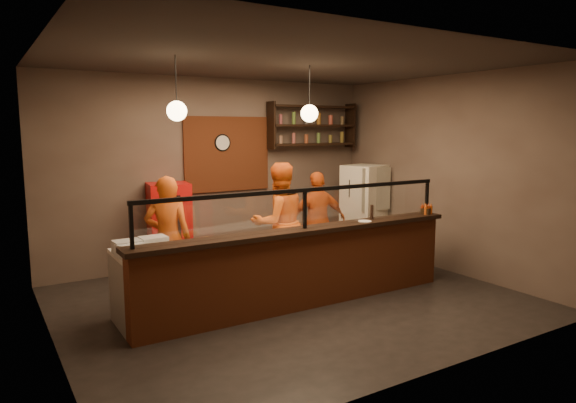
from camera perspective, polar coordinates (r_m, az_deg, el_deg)
floor at (r=7.19m, az=0.49°, el=-10.91°), size 6.00×6.00×0.00m
ceiling at (r=6.85m, az=0.52°, el=15.29°), size 6.00×6.00×0.00m
wall_back at (r=9.04m, az=-7.95°, el=3.32°), size 6.00×0.00×6.00m
wall_left at (r=5.84m, az=-25.30°, el=0.01°), size 0.00×5.00×5.00m
wall_right at (r=8.80m, az=17.31°, el=2.90°), size 0.00×5.00×5.00m
wall_front at (r=4.92m, az=16.16°, el=-0.91°), size 6.00×0.00×6.00m
brick_patch at (r=9.08m, az=-6.75°, el=5.26°), size 1.60×0.04×1.30m
service_counter at (r=6.80m, az=1.84°, el=-7.62°), size 4.60×0.25×1.00m
counter_ledge at (r=6.68m, az=1.87°, el=-3.24°), size 4.70×0.37×0.06m
worktop_cabinet at (r=7.23m, az=-0.36°, el=-7.28°), size 4.60×0.75×0.85m
worktop at (r=7.12m, az=-0.36°, el=-3.79°), size 4.60×0.75×0.05m
sneeze_guard at (r=6.62m, az=1.88°, el=-0.35°), size 4.50×0.05×0.52m
wall_shelving at (r=9.78m, az=2.74°, el=8.44°), size 1.84×0.28×0.85m
wall_clock at (r=9.02m, az=-7.33°, el=6.50°), size 0.30×0.04×0.30m
pendant_left at (r=6.33m, az=-12.25°, el=9.82°), size 0.24×0.24×0.77m
pendant_right at (r=7.19m, az=2.39°, el=9.77°), size 0.24×0.24×0.77m
cook_left at (r=7.22m, az=-13.21°, el=-3.98°), size 0.74×0.64×1.72m
cook_mid at (r=7.82m, az=-1.03°, el=-2.38°), size 0.93×0.75×1.84m
cook_right at (r=8.55m, az=3.36°, el=-2.17°), size 1.03×0.61×1.64m
fridge at (r=9.75m, az=8.44°, el=-0.88°), size 0.84×0.81×1.67m
red_cooler at (r=8.49m, az=-13.02°, el=-2.98°), size 0.71×0.67×1.48m
pizza_dough at (r=7.56m, az=4.07°, el=-2.87°), size 0.54×0.54×0.01m
prep_tub_a at (r=6.29m, az=-17.45°, el=-4.82°), size 0.31×0.26×0.15m
prep_tub_b at (r=6.42m, az=-14.74°, el=-4.46°), size 0.32×0.26×0.15m
prep_tub_c at (r=6.16m, az=-17.13°, el=-5.14°), size 0.34×0.32×0.14m
rolling_pin at (r=6.67m, az=-10.15°, el=-4.26°), size 0.35×0.09×0.06m
condiment_caddy at (r=8.06m, az=15.13°, el=-1.02°), size 0.19×0.18×0.09m
pepper_mill at (r=7.42m, az=9.29°, el=-1.16°), size 0.05×0.05×0.20m
small_plate at (r=7.21m, az=8.54°, el=-2.19°), size 0.23×0.23×0.01m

